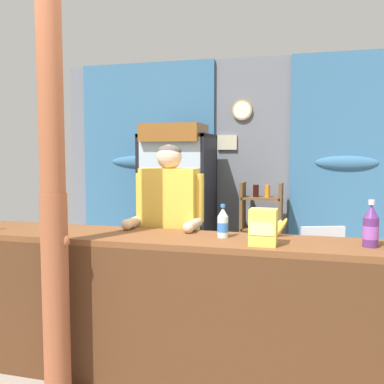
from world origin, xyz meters
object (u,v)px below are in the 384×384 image
(soda_bottle_water, at_px, (223,223))
(stall_counter, at_px, (177,298))
(timber_post, at_px, (53,202))
(banana_bunch, at_px, (268,227))
(shopkeeper, at_px, (169,221))
(plastic_lawn_chair, at_px, (317,262))
(snack_box_instant_noodle, at_px, (263,227))
(bottle_shelf_rack, at_px, (261,232))
(soda_bottle_grape_soda, at_px, (371,227))
(drink_fridge, at_px, (177,197))

(soda_bottle_water, bearing_deg, stall_counter, -148.08)
(timber_post, height_order, banana_bunch, timber_post)
(banana_bunch, bearing_deg, shopkeeper, 163.36)
(plastic_lawn_chair, bearing_deg, shopkeeper, -132.25)
(shopkeeper, relative_size, snack_box_instant_noodle, 7.29)
(timber_post, height_order, soda_bottle_water, timber_post)
(soda_bottle_water, bearing_deg, shopkeeper, 143.88)
(shopkeeper, height_order, snack_box_instant_noodle, shopkeeper)
(bottle_shelf_rack, bearing_deg, banana_bunch, -82.06)
(timber_post, height_order, soda_bottle_grape_soda, timber_post)
(drink_fridge, bearing_deg, soda_bottle_water, -64.71)
(soda_bottle_grape_soda, height_order, banana_bunch, soda_bottle_grape_soda)
(bottle_shelf_rack, distance_m, plastic_lawn_chair, 0.98)
(soda_bottle_grape_soda, bearing_deg, plastic_lawn_chair, 100.13)
(soda_bottle_grape_soda, bearing_deg, timber_post, -167.34)
(soda_bottle_grape_soda, height_order, soda_bottle_water, soda_bottle_grape_soda)
(bottle_shelf_rack, bearing_deg, shopkeeper, -103.65)
(bottle_shelf_rack, height_order, shopkeeper, shopkeeper)
(timber_post, relative_size, shopkeeper, 1.61)
(snack_box_instant_noodle, bearing_deg, soda_bottle_grape_soda, 10.85)
(plastic_lawn_chair, relative_size, shopkeeper, 0.53)
(stall_counter, height_order, bottle_shelf_rack, bottle_shelf_rack)
(drink_fridge, height_order, soda_bottle_grape_soda, drink_fridge)
(timber_post, xyz_separation_m, drink_fridge, (-0.00, 2.52, -0.21))
(drink_fridge, distance_m, soda_bottle_grape_soda, 2.82)
(bottle_shelf_rack, relative_size, soda_bottle_grape_soda, 4.28)
(plastic_lawn_chair, height_order, soda_bottle_grape_soda, soda_bottle_grape_soda)
(soda_bottle_water, distance_m, banana_bunch, 0.31)
(snack_box_instant_noodle, bearing_deg, timber_post, -166.45)
(timber_post, bearing_deg, stall_counter, 24.31)
(plastic_lawn_chair, distance_m, soda_bottle_water, 1.80)
(timber_post, bearing_deg, plastic_lawn_chair, 52.64)
(drink_fridge, relative_size, soda_bottle_grape_soda, 6.63)
(timber_post, xyz_separation_m, soda_bottle_grape_soda, (1.87, 0.42, -0.14))
(shopkeeper, bearing_deg, bottle_shelf_rack, 76.35)
(shopkeeper, distance_m, banana_bunch, 0.81)
(shopkeeper, height_order, soda_bottle_water, shopkeeper)
(plastic_lawn_chair, xyz_separation_m, soda_bottle_grape_soda, (0.29, -1.64, 0.62))
(timber_post, distance_m, snack_box_instant_noodle, 1.29)
(drink_fridge, bearing_deg, stall_counter, -72.45)
(timber_post, bearing_deg, shopkeeper, 61.07)
(bottle_shelf_rack, height_order, banana_bunch, bottle_shelf_rack)
(banana_bunch, bearing_deg, plastic_lawn_chair, 77.14)
(stall_counter, height_order, soda_bottle_grape_soda, soda_bottle_grape_soda)
(drink_fridge, bearing_deg, soda_bottle_grape_soda, -48.30)
(soda_bottle_water, bearing_deg, snack_box_instant_noodle, -31.99)
(stall_counter, relative_size, banana_bunch, 11.68)
(plastic_lawn_chair, relative_size, soda_bottle_grape_soda, 3.05)
(drink_fridge, height_order, snack_box_instant_noodle, drink_fridge)
(timber_post, bearing_deg, soda_bottle_grape_soda, 12.66)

